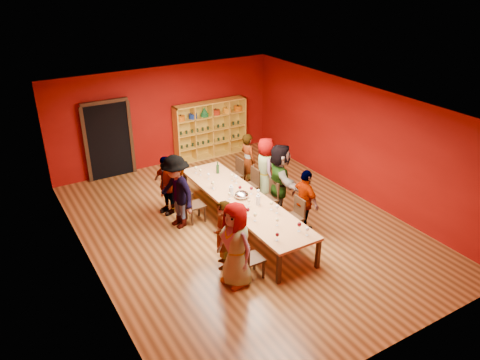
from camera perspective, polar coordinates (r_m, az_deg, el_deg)
name	(u,v)px	position (r m, az deg, el deg)	size (l,w,h in m)	color
room_shell	(243,170)	(10.55, 0.37, 1.22)	(7.10, 9.10, 3.04)	brown
tasting_table	(243,201)	(10.90, 0.36, -2.61)	(1.10, 4.50, 0.75)	tan
doorway	(108,140)	(13.87, -15.76, 4.72)	(1.40, 0.17, 2.30)	black
shelving_unit	(210,127)	(14.87, -3.68, 6.51)	(2.40, 0.40, 1.80)	gold
chair_person_left_0	(249,257)	(9.36, 1.05, -9.37)	(0.42, 0.42, 0.89)	black
person_left_0	(236,245)	(9.01, -0.53, -7.90)	(0.87, 0.47, 1.77)	silver
chair_person_left_1	(233,242)	(9.81, -0.91, -7.55)	(0.42, 0.42, 0.89)	black
person_left_1	(222,235)	(9.57, -2.18, -6.66)	(0.55, 0.40, 1.51)	#121433
chair_person_left_3	(192,203)	(11.29, -5.86, -2.85)	(0.42, 0.42, 0.89)	black
person_left_3	(176,192)	(10.97, -7.76, -1.45)	(1.17, 0.48, 1.82)	tan
chair_person_left_4	(179,191)	(11.90, -7.41, -1.37)	(0.42, 0.42, 0.89)	black
person_left_4	(166,185)	(11.67, -8.96, -0.58)	(0.89, 0.41, 1.52)	silver
chair_person_right_1	(295,214)	(10.86, 6.77, -4.16)	(0.42, 0.42, 0.89)	black
person_right_1	(305,201)	(10.87, 7.92, -2.56)	(0.90, 0.41, 1.53)	silver
chair_person_right_2	(270,196)	(11.58, 3.70, -1.99)	(0.42, 0.42, 0.89)	black
person_right_2	(280,179)	(11.54, 4.88, 0.15)	(1.68, 0.48, 1.81)	#5A8BBA
chair_person_right_3	(252,183)	(12.22, 1.43, -0.37)	(0.42, 0.42, 0.89)	black
person_right_3	(265,168)	(12.29, 3.11, 1.47)	(0.81, 0.44, 1.66)	#131734
chair_person_right_4	(236,172)	(12.84, -0.46, 0.97)	(0.42, 0.42, 0.89)	black
person_right_4	(248,160)	(12.90, 0.97, 2.43)	(0.56, 0.41, 1.54)	#6197C8
wine_glass_0	(251,189)	(11.05, 1.39, -1.07)	(0.08, 0.08, 0.20)	white
wine_glass_1	(258,191)	(10.94, 2.25, -1.38)	(0.08, 0.08, 0.20)	white
wine_glass_2	(277,234)	(9.37, 4.57, -6.61)	(0.07, 0.07, 0.18)	white
wine_glass_3	(240,188)	(11.09, -0.01, -0.94)	(0.08, 0.08, 0.20)	white
wine_glass_4	(196,168)	(12.16, -5.41, 1.45)	(0.08, 0.08, 0.20)	white
wine_glass_5	(277,220)	(9.83, 4.57, -4.91)	(0.07, 0.07, 0.18)	white
wine_glass_6	(299,225)	(9.66, 7.24, -5.45)	(0.09, 0.09, 0.22)	white
wine_glass_7	(277,207)	(10.27, 4.55, -3.31)	(0.09, 0.09, 0.21)	white
wine_glass_8	(236,178)	(11.56, -0.47, 0.30)	(0.09, 0.09, 0.22)	white
wine_glass_9	(271,204)	(10.40, 3.84, -2.88)	(0.09, 0.09, 0.21)	white
wine_glass_10	(208,175)	(11.81, -3.87, 0.66)	(0.07, 0.07, 0.18)	white
wine_glass_11	(307,229)	(9.56, 8.20, -5.97)	(0.08, 0.08, 0.20)	white
wine_glass_12	(229,194)	(10.83, -1.32, -1.74)	(0.07, 0.07, 0.18)	white
wine_glass_13	(248,210)	(10.11, 0.97, -3.70)	(0.09, 0.09, 0.22)	white
wine_glass_14	(232,176)	(11.71, -0.97, 0.52)	(0.08, 0.08, 0.19)	white
wine_glass_15	(277,235)	(9.33, 4.57, -6.70)	(0.08, 0.08, 0.19)	white
wine_glass_16	(249,201)	(10.53, 1.11, -2.60)	(0.07, 0.07, 0.18)	white
wine_glass_17	(213,183)	(11.30, -3.31, -0.43)	(0.08, 0.08, 0.21)	white
wine_glass_18	(255,215)	(9.95, 1.85, -4.31)	(0.08, 0.08, 0.20)	white
wine_glass_19	(200,171)	(12.04, -4.87, 1.15)	(0.07, 0.07, 0.18)	white
wine_glass_20	(213,183)	(11.36, -3.37, -0.39)	(0.07, 0.07, 0.18)	white
spittoon_bowl	(242,195)	(10.91, 0.19, -1.82)	(0.33, 0.33, 0.18)	silver
carafe_a	(231,191)	(10.99, -1.08, -1.34)	(0.13, 0.13, 0.28)	white
carafe_b	(258,200)	(10.60, 2.21, -2.45)	(0.13, 0.13, 0.27)	white
wine_bottle	(218,169)	(12.13, -2.74, 1.37)	(0.10, 0.10, 0.32)	#133517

